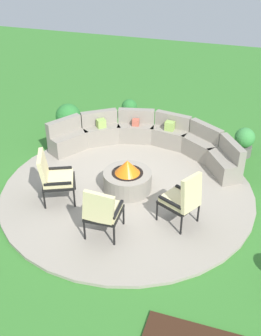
{
  "coord_description": "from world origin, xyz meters",
  "views": [
    {
      "loc": [
        2.16,
        -6.37,
        4.78
      ],
      "look_at": [
        0.0,
        0.2,
        0.45
      ],
      "focal_mm": 42.81,
      "sensor_mm": 36.0,
      "label": 1
    }
  ],
  "objects_px": {
    "lounge_chair_front_left": "(54,176)",
    "potted_plant_0": "(129,110)",
    "lounge_chair_back_left": "(183,198)",
    "fire_pit": "(127,178)",
    "lounge_chair_front_right": "(102,210)",
    "curved_stone_bench": "(148,139)",
    "potted_plant_5": "(244,141)",
    "potted_plant_1": "(69,118)"
  },
  "relations": [
    {
      "from": "potted_plant_0",
      "to": "curved_stone_bench",
      "type": "bearing_deg",
      "value": -57.13
    },
    {
      "from": "lounge_chair_back_left",
      "to": "lounge_chair_front_right",
      "type": "bearing_deg",
      "value": 147.32
    },
    {
      "from": "lounge_chair_back_left",
      "to": "potted_plant_0",
      "type": "distance_m",
      "value": 4.52
    },
    {
      "from": "curved_stone_bench",
      "to": "potted_plant_1",
      "type": "distance_m",
      "value": 2.19
    },
    {
      "from": "curved_stone_bench",
      "to": "lounge_chair_front_right",
      "type": "distance_m",
      "value": 3.14
    },
    {
      "from": "lounge_chair_back_left",
      "to": "potted_plant_5",
      "type": "bearing_deg",
      "value": 10.56
    },
    {
      "from": "fire_pit",
      "to": "potted_plant_0",
      "type": "xyz_separation_m",
      "value": [
        -1.01,
        3.18,
        0.02
      ]
    },
    {
      "from": "curved_stone_bench",
      "to": "lounge_chair_front_right",
      "type": "height_order",
      "value": "lounge_chair_front_right"
    },
    {
      "from": "fire_pit",
      "to": "potted_plant_5",
      "type": "distance_m",
      "value": 3.09
    },
    {
      "from": "fire_pit",
      "to": "lounge_chair_front_right",
      "type": "bearing_deg",
      "value": -88.54
    },
    {
      "from": "potted_plant_5",
      "to": "potted_plant_0",
      "type": "bearing_deg",
      "value": 163.61
    },
    {
      "from": "curved_stone_bench",
      "to": "lounge_chair_front_right",
      "type": "relative_size",
      "value": 4.36
    },
    {
      "from": "fire_pit",
      "to": "potted_plant_5",
      "type": "bearing_deg",
      "value": 47.03
    },
    {
      "from": "lounge_chair_front_left",
      "to": "lounge_chair_front_right",
      "type": "height_order",
      "value": "lounge_chair_front_left"
    },
    {
      "from": "potted_plant_0",
      "to": "potted_plant_5",
      "type": "distance_m",
      "value": 3.25
    },
    {
      "from": "potted_plant_1",
      "to": "potted_plant_5",
      "type": "relative_size",
      "value": 1.22
    },
    {
      "from": "fire_pit",
      "to": "lounge_chair_back_left",
      "type": "xyz_separation_m",
      "value": [
        1.27,
        -0.71,
        0.29
      ]
    },
    {
      "from": "lounge_chair_front_left",
      "to": "potted_plant_0",
      "type": "height_order",
      "value": "lounge_chair_front_left"
    },
    {
      "from": "lounge_chair_front_right",
      "to": "potted_plant_0",
      "type": "height_order",
      "value": "lounge_chair_front_right"
    },
    {
      "from": "potted_plant_0",
      "to": "potted_plant_5",
      "type": "bearing_deg",
      "value": -16.39
    },
    {
      "from": "potted_plant_0",
      "to": "lounge_chair_front_left",
      "type": "bearing_deg",
      "value": -93.18
    },
    {
      "from": "lounge_chair_front_left",
      "to": "lounge_chair_back_left",
      "type": "xyz_separation_m",
      "value": [
        2.5,
        0.05,
        0.01
      ]
    },
    {
      "from": "potted_plant_1",
      "to": "potted_plant_5",
      "type": "height_order",
      "value": "potted_plant_1"
    },
    {
      "from": "potted_plant_0",
      "to": "potted_plant_1",
      "type": "bearing_deg",
      "value": -133.77
    },
    {
      "from": "fire_pit",
      "to": "potted_plant_5",
      "type": "height_order",
      "value": "fire_pit"
    },
    {
      "from": "potted_plant_1",
      "to": "potted_plant_5",
      "type": "xyz_separation_m",
      "value": [
        4.33,
        0.34,
        -0.1
      ]
    },
    {
      "from": "lounge_chair_front_left",
      "to": "lounge_chair_back_left",
      "type": "relative_size",
      "value": 0.96
    },
    {
      "from": "lounge_chair_front_right",
      "to": "potted_plant_1",
      "type": "height_order",
      "value": "lounge_chair_front_right"
    },
    {
      "from": "curved_stone_bench",
      "to": "potted_plant_1",
      "type": "bearing_deg",
      "value": 173.69
    },
    {
      "from": "curved_stone_bench",
      "to": "lounge_chair_back_left",
      "type": "bearing_deg",
      "value": -61.24
    },
    {
      "from": "lounge_chair_front_left",
      "to": "curved_stone_bench",
      "type": "bearing_deg",
      "value": 129.5
    },
    {
      "from": "lounge_chair_back_left",
      "to": "potted_plant_5",
      "type": "distance_m",
      "value": 3.1
    },
    {
      "from": "lounge_chair_front_left",
      "to": "lounge_chair_front_right",
      "type": "distance_m",
      "value": 1.44
    },
    {
      "from": "lounge_chair_front_left",
      "to": "potted_plant_5",
      "type": "height_order",
      "value": "lounge_chair_front_left"
    },
    {
      "from": "curved_stone_bench",
      "to": "lounge_chair_front_left",
      "type": "distance_m",
      "value": 2.73
    },
    {
      "from": "curved_stone_bench",
      "to": "potted_plant_1",
      "type": "relative_size",
      "value": 5.24
    },
    {
      "from": "potted_plant_5",
      "to": "curved_stone_bench",
      "type": "bearing_deg",
      "value": -164.93
    },
    {
      "from": "lounge_chair_front_right",
      "to": "fire_pit",
      "type": "bearing_deg",
      "value": 88.76
    },
    {
      "from": "curved_stone_bench",
      "to": "fire_pit",
      "type": "bearing_deg",
      "value": -88.46
    },
    {
      "from": "lounge_chair_back_left",
      "to": "potted_plant_1",
      "type": "relative_size",
      "value": 1.26
    },
    {
      "from": "potted_plant_0",
      "to": "fire_pit",
      "type": "bearing_deg",
      "value": -72.33
    },
    {
      "from": "curved_stone_bench",
      "to": "potted_plant_0",
      "type": "xyz_separation_m",
      "value": [
        -0.97,
        1.5,
        -0.02
      ]
    }
  ]
}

